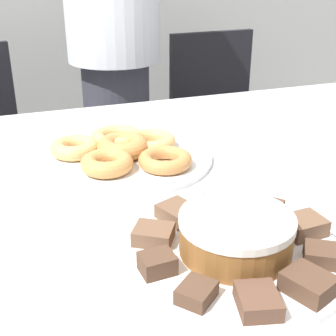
{
  "coord_description": "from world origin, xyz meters",
  "views": [
    {
      "loc": [
        -0.26,
        -0.78,
        1.17
      ],
      "look_at": [
        -0.01,
        -0.08,
        0.83
      ],
      "focal_mm": 50.0,
      "sensor_mm": 36.0,
      "label": 1
    }
  ],
  "objects_px": {
    "office_chair_right": "(223,142)",
    "plate_cake": "(235,254)",
    "plate_donuts": "(123,157)",
    "frosted_cake": "(236,234)",
    "person_standing": "(114,46)"
  },
  "relations": [
    {
      "from": "frosted_cake",
      "to": "plate_cake",
      "type": "bearing_deg",
      "value": 0.0
    },
    {
      "from": "office_chair_right",
      "to": "plate_cake",
      "type": "bearing_deg",
      "value": -118.93
    },
    {
      "from": "plate_donuts",
      "to": "plate_cake",
      "type": "bearing_deg",
      "value": -81.35
    },
    {
      "from": "plate_cake",
      "to": "plate_donuts",
      "type": "distance_m",
      "value": 0.41
    },
    {
      "from": "plate_cake",
      "to": "plate_donuts",
      "type": "relative_size",
      "value": 0.84
    },
    {
      "from": "plate_cake",
      "to": "office_chair_right",
      "type": "bearing_deg",
      "value": 64.18
    },
    {
      "from": "person_standing",
      "to": "plate_donuts",
      "type": "bearing_deg",
      "value": -102.47
    },
    {
      "from": "plate_cake",
      "to": "plate_donuts",
      "type": "height_order",
      "value": "same"
    },
    {
      "from": "office_chair_right",
      "to": "plate_donuts",
      "type": "bearing_deg",
      "value": -131.01
    },
    {
      "from": "plate_cake",
      "to": "plate_donuts",
      "type": "xyz_separation_m",
      "value": [
        -0.06,
        0.4,
        -0.0
      ]
    },
    {
      "from": "plate_donuts",
      "to": "frosted_cake",
      "type": "bearing_deg",
      "value": -81.35
    },
    {
      "from": "office_chair_right",
      "to": "frosted_cake",
      "type": "bearing_deg",
      "value": -118.93
    },
    {
      "from": "person_standing",
      "to": "plate_cake",
      "type": "distance_m",
      "value": 1.19
    },
    {
      "from": "person_standing",
      "to": "office_chair_right",
      "type": "distance_m",
      "value": 0.69
    },
    {
      "from": "office_chair_right",
      "to": "plate_cake",
      "type": "relative_size",
      "value": 2.7
    }
  ]
}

